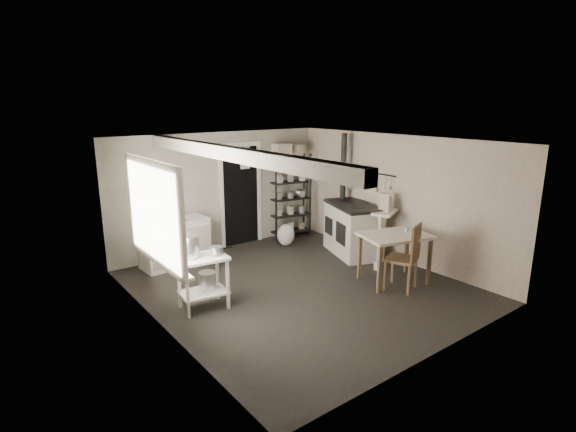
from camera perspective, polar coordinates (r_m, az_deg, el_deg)
floor at (r=7.25m, az=1.45°, el=-8.92°), size 5.00×5.00×0.00m
ceiling at (r=6.68m, az=1.58°, el=9.50°), size 5.00×5.00×0.00m
wall_back at (r=8.92m, az=-8.61°, el=3.10°), size 4.50×0.02×2.30m
wall_front at (r=5.25m, az=18.92°, el=-5.51°), size 4.50×0.02×2.30m
wall_left at (r=5.79m, az=-16.15°, el=-3.45°), size 0.02×5.00×2.30m
wall_right at (r=8.44m, az=13.53°, el=2.22°), size 0.02×5.00×2.30m
window at (r=5.89m, az=-16.83°, el=0.33°), size 0.12×1.76×1.28m
doorway at (r=9.14m, az=-6.01°, el=2.50°), size 0.96×0.10×2.08m
ceiling_beam at (r=6.02m, az=-7.45°, el=7.89°), size 0.18×5.00×0.18m
wallpaper_panel at (r=8.43m, az=13.49°, el=2.22°), size 0.01×5.00×2.30m
utensil_rail at (r=8.70m, az=10.38°, el=5.43°), size 0.06×1.20×0.44m
prep_table at (r=6.49m, az=-10.72°, el=-8.22°), size 0.73×0.57×0.77m
stockpot at (r=6.32m, az=-12.51°, el=-3.73°), size 0.28×0.28×0.31m
saucepan at (r=6.36m, az=-9.03°, el=-4.29°), size 0.21×0.21×0.10m
bucket at (r=6.56m, az=-10.19°, el=-8.09°), size 0.30×0.30×0.26m
base_cabinets at (r=8.27m, az=-14.21°, el=-3.00°), size 1.29×0.62×0.83m
mixing_bowl at (r=8.10m, az=-13.27°, el=0.29°), size 0.27×0.27×0.06m
counter_cup at (r=7.90m, az=-16.52°, el=-0.15°), size 0.15×0.15×0.10m
shelf_rack at (r=9.65m, az=0.31°, el=2.91°), size 0.90×0.49×1.80m
shelf_jar at (r=9.42m, az=-0.97°, el=5.18°), size 0.09×0.09×0.18m
storage_box_a at (r=9.32m, az=-0.83°, el=9.09°), size 0.35×0.31×0.23m
storage_box_b at (r=9.60m, az=1.38°, el=9.12°), size 0.31×0.30×0.18m
stove at (r=8.68m, az=8.15°, el=-2.01°), size 1.06×1.41×0.98m
stovepipe at (r=8.90m, az=7.05°, el=6.01°), size 0.13×0.13×1.47m
side_ledge at (r=8.36m, az=12.07°, el=-2.90°), size 0.71×0.56×0.96m
oats_box at (r=8.19m, az=12.25°, el=0.93°), size 0.16×0.23×0.32m
work_table at (r=7.48m, az=13.30°, el=-5.44°), size 1.24×1.02×0.81m
table_cup at (r=7.48m, az=14.80°, el=-2.11°), size 0.10×0.10×0.09m
chair at (r=7.21m, az=14.18°, el=-5.38°), size 0.58×0.59×1.07m
flour_sack at (r=9.15m, az=-0.27°, el=-2.31°), size 0.41×0.36×0.45m
floor_crock at (r=8.07m, az=11.23°, el=-6.16°), size 0.15×0.15×0.15m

